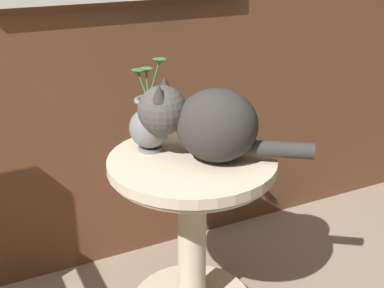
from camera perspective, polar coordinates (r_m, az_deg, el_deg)
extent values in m
cylinder|color=beige|center=(1.82, 0.00, -10.58)|extent=(0.10, 0.10, 0.56)
cylinder|color=beige|center=(1.68, 0.00, -2.12)|extent=(0.56, 0.56, 0.03)
torus|color=beige|center=(1.69, 0.00, -2.97)|extent=(0.54, 0.54, 0.02)
ellipsoid|color=#33302D|center=(1.61, 2.83, 2.12)|extent=(0.35, 0.35, 0.24)
sphere|color=#494643|center=(1.63, -3.36, 3.82)|extent=(0.16, 0.16, 0.16)
cone|color=#33302D|center=(1.64, -3.11, 6.71)|extent=(0.05, 0.05, 0.06)
cone|color=#33302D|center=(1.56, -3.75, 5.80)|extent=(0.05, 0.05, 0.06)
cylinder|color=#33302D|center=(1.64, 9.50, -0.60)|extent=(0.23, 0.18, 0.05)
cylinder|color=slate|center=(1.73, -4.75, -0.47)|extent=(0.08, 0.08, 0.01)
ellipsoid|color=slate|center=(1.70, -4.83, 1.81)|extent=(0.14, 0.14, 0.14)
cylinder|color=slate|center=(1.68, -4.91, 4.19)|extent=(0.08, 0.08, 0.05)
torus|color=slate|center=(1.67, -4.94, 4.93)|extent=(0.10, 0.10, 0.02)
cylinder|color=#387533|center=(1.67, -5.53, 6.47)|extent=(0.03, 0.04, 0.09)
cone|color=#387533|center=(1.67, -6.12, 8.02)|extent=(0.04, 0.04, 0.02)
cylinder|color=#387533|center=(1.65, -4.32, 7.07)|extent=(0.04, 0.02, 0.13)
cone|color=#387533|center=(1.63, -3.69, 9.25)|extent=(0.04, 0.04, 0.02)
cylinder|color=#387533|center=(1.67, -5.07, 6.57)|extent=(0.01, 0.04, 0.09)
cone|color=#387533|center=(1.68, -5.20, 8.21)|extent=(0.04, 0.04, 0.02)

